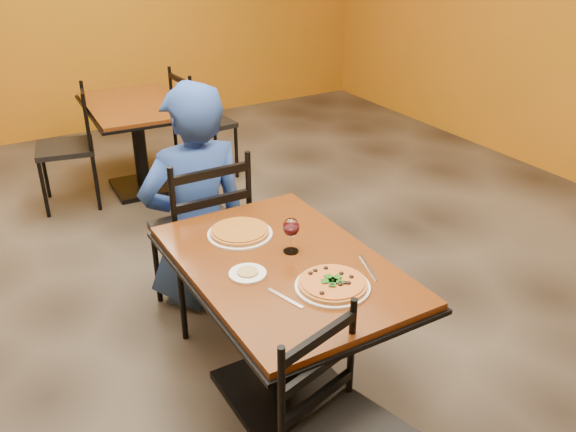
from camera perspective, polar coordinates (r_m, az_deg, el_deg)
floor at (r=3.44m, az=-4.66°, el=-11.31°), size 7.00×8.00×0.01m
table_main at (r=2.75m, az=-0.44°, el=-7.77°), size 0.83×1.23×0.75m
table_second at (r=5.12m, az=-14.09°, el=8.21°), size 0.82×1.16×0.75m
chair_main_far at (r=3.41m, az=-8.32°, el=-1.56°), size 0.47×0.47×1.02m
chair_second_left at (r=5.03m, az=-20.38°, el=6.00°), size 0.50×0.50×0.94m
chair_second_right at (r=5.33m, az=-7.93°, el=8.67°), size 0.46×0.46×0.96m
diner at (r=3.48m, az=-8.83°, el=1.90°), size 0.67×0.45×1.34m
plate_main at (r=2.47m, az=4.24°, el=-6.69°), size 0.31×0.31×0.01m
pizza_main at (r=2.46m, az=4.25°, el=-6.38°), size 0.28×0.28×0.02m
plate_far at (r=2.86m, az=-4.57°, el=-1.71°), size 0.31×0.31×0.01m
pizza_far at (r=2.85m, az=-4.58°, el=-1.43°), size 0.28×0.28×0.02m
side_plate at (r=2.56m, az=-3.85°, el=-5.47°), size 0.16×0.16×0.01m
dip at (r=2.55m, az=-3.86°, el=-5.30°), size 0.09×0.09×0.01m
wine_glass at (r=2.67m, az=0.29°, el=-1.71°), size 0.08×0.08×0.18m
fork at (r=2.40m, az=-0.27°, el=-7.79°), size 0.07×0.19×0.00m
knife at (r=2.62m, az=7.66°, el=-4.90°), size 0.08×0.20×0.00m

